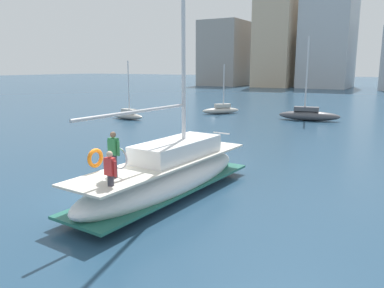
{
  "coord_description": "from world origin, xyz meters",
  "views": [
    {
      "loc": [
        10.27,
        -10.67,
        5.16
      ],
      "look_at": [
        1.91,
        3.6,
        1.8
      ],
      "focal_mm": 35.78,
      "sensor_mm": 36.0,
      "label": 1
    }
  ],
  "objects": [
    {
      "name": "ground_plane",
      "position": [
        0.0,
        0.0,
        0.0
      ],
      "size": [
        400.0,
        400.0,
        0.0
      ],
      "primitive_type": "plane",
      "color": "navy"
    },
    {
      "name": "waterfront_buildings",
      "position": [
        -2.17,
        88.16,
        10.59
      ],
      "size": [
        83.1,
        19.49,
        25.83
      ],
      "color": "gray",
      "rests_on": "ground"
    },
    {
      "name": "moored_sloop_near",
      "position": [
        1.42,
        26.84,
        0.6
      ],
      "size": [
        5.88,
        2.2,
        7.94
      ],
      "color": "#4C4C51",
      "rests_on": "ground"
    },
    {
      "name": "moored_sloop_far",
      "position": [
        -14.38,
        18.73,
        0.45
      ],
      "size": [
        3.92,
        1.1,
        5.71
      ],
      "color": "#B7B2A8",
      "rests_on": "ground"
    },
    {
      "name": "main_sailboat",
      "position": [
        1.92,
        1.68,
        0.91
      ],
      "size": [
        2.98,
        9.73,
        12.78
      ],
      "color": "white",
      "rests_on": "ground"
    },
    {
      "name": "moored_cutter_left",
      "position": [
        -8.31,
        27.43,
        0.47
      ],
      "size": [
        3.59,
        3.91,
        5.4
      ],
      "color": "#B7B2A8",
      "rests_on": "ground"
    }
  ]
}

